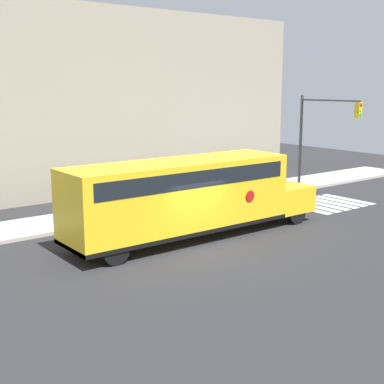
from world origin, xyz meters
TOP-DOWN VIEW (x-y plane):
  - ground_plane at (0.00, 0.00)m, footprint 60.00×60.00m
  - sidewalk_strip at (0.00, 6.50)m, footprint 44.00×3.00m
  - building_backdrop at (0.00, 13.00)m, footprint 32.00×4.00m
  - crosswalk_stripes at (10.12, 2.00)m, footprint 4.00×3.20m
  - school_bus at (0.45, 1.31)m, footprint 11.47×2.57m
  - stop_sign at (8.86, 5.31)m, footprint 0.69×0.10m
  - traffic_light at (11.90, 4.21)m, footprint 0.28×4.08m

SIDE VIEW (x-z plane):
  - ground_plane at x=0.00m, z-range 0.00..0.00m
  - crosswalk_stripes at x=10.12m, z-range 0.00..0.01m
  - sidewalk_strip at x=0.00m, z-range 0.00..0.15m
  - stop_sign at x=8.86m, z-range 0.40..2.84m
  - school_bus at x=0.45m, z-range 0.23..3.42m
  - traffic_light at x=11.90m, z-range 0.94..6.45m
  - building_backdrop at x=0.00m, z-range 0.00..10.33m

